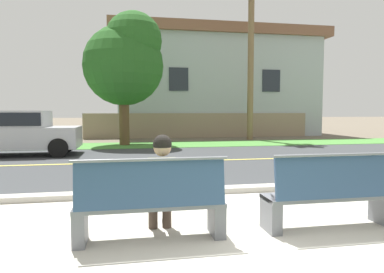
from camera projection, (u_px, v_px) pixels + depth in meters
ground_plane at (169, 155)px, 11.94m from camera, size 140.00×140.00×0.00m
sidewalk_pavement at (239, 228)px, 4.49m from camera, size 44.00×3.60×0.01m
curb_edge at (206, 191)px, 6.40m from camera, size 44.00×0.30×0.11m
street_asphalt at (175, 161)px, 10.47m from camera, size 52.00×8.00×0.01m
road_centre_line at (175, 161)px, 10.47m from camera, size 48.00×0.14×0.01m
far_verge_grass at (159, 145)px, 15.60m from camera, size 48.00×2.80×0.02m
bench_left at (151, 204)px, 4.00m from camera, size 1.74×0.48×1.01m
bench_right at (332, 195)px, 4.42m from camera, size 1.74×0.48×1.01m
seated_person_olive at (162, 182)px, 4.17m from camera, size 0.52×0.68×1.25m
car_silver_near at (13, 131)px, 11.80m from camera, size 4.30×1.86×1.54m
shade_tree_left at (126, 60)px, 15.21m from camera, size 3.54×3.54×5.84m
garden_wall at (200, 125)px, 19.98m from camera, size 13.00×0.36×1.40m
house_across_street at (213, 84)px, 23.21m from camera, size 13.36×6.91×6.64m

